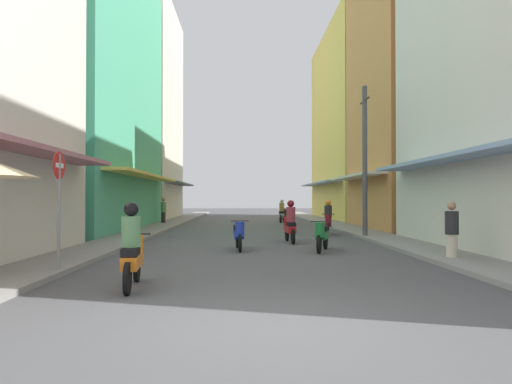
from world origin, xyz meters
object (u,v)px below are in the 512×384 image
object	(u,v)px
street_sign_no_entry	(59,195)
motorbike_red	(290,224)
motorbike_maroon	(328,219)
pedestrian_crossing	(163,209)
motorbike_silver	(282,212)
motorbike_blue	(239,234)
motorbike_green	(322,235)
motorbike_black	(289,217)
utility_pole	(365,160)
motorbike_orange	(132,250)
pedestrian_foreground	(452,232)

from	to	relation	value
street_sign_no_entry	motorbike_red	bearing A→B (deg)	50.30
motorbike_maroon	pedestrian_crossing	size ratio (longest dim) A/B	1.03
motorbike_red	street_sign_no_entry	world-z (taller)	street_sign_no_entry
motorbike_silver	motorbike_blue	xyz separation A→B (m)	(-2.78, -15.94, -0.20)
motorbike_silver	motorbike_green	bearing A→B (deg)	-90.69
motorbike_black	motorbike_maroon	bearing A→B (deg)	-81.10
motorbike_maroon	utility_pole	size ratio (longest dim) A/B	0.29
motorbike_black	motorbike_blue	bearing A→B (deg)	-102.68
motorbike_blue	street_sign_no_entry	world-z (taller)	street_sign_no_entry
motorbike_black	pedestrian_crossing	bearing A→B (deg)	171.78
motorbike_blue	pedestrian_crossing	xyz separation A→B (m)	(-4.88, 14.02, 0.47)
motorbike_green	utility_pole	size ratio (longest dim) A/B	0.28
motorbike_orange	motorbike_red	bearing A→B (deg)	65.47
street_sign_no_entry	motorbike_blue	bearing A→B (deg)	49.73
utility_pole	motorbike_blue	bearing A→B (deg)	-142.12
street_sign_no_entry	motorbike_silver	bearing A→B (deg)	72.14
motorbike_blue	motorbike_maroon	bearing A→B (deg)	56.05
utility_pole	street_sign_no_entry	bearing A→B (deg)	-136.50
motorbike_red	motorbike_blue	world-z (taller)	motorbike_red
motorbike_green	utility_pole	bearing A→B (deg)	59.92
motorbike_orange	motorbike_blue	xyz separation A→B (m)	(1.89, 5.89, -0.20)
motorbike_maroon	street_sign_no_entry	world-z (taller)	street_sign_no_entry
utility_pole	motorbike_red	bearing A→B (deg)	-153.25
motorbike_red	street_sign_no_entry	xyz separation A→B (m)	(-5.68, -6.84, 1.01)
motorbike_green	pedestrian_foreground	bearing A→B (deg)	-37.34
motorbike_blue	motorbike_orange	bearing A→B (deg)	-107.75
motorbike_red	utility_pole	xyz separation A→B (m)	(3.27, 1.65, 2.51)
motorbike_black	pedestrian_foreground	size ratio (longest dim) A/B	1.15
motorbike_maroon	pedestrian_crossing	distance (m)	12.01
motorbike_orange	motorbike_green	world-z (taller)	motorbike_orange
motorbike_orange	utility_pole	size ratio (longest dim) A/B	0.29
motorbike_orange	motorbike_silver	distance (m)	22.32
motorbike_maroon	street_sign_no_entry	distance (m)	13.05
motorbike_silver	pedestrian_foreground	bearing A→B (deg)	-81.49
utility_pole	street_sign_no_entry	size ratio (longest dim) A/B	2.37
motorbike_maroon	utility_pole	xyz separation A→B (m)	(1.15, -1.93, 2.51)
pedestrian_crossing	street_sign_no_entry	size ratio (longest dim) A/B	0.65
pedestrian_crossing	pedestrian_foreground	xyz separation A→B (m)	(10.45, -16.71, -0.20)
motorbike_maroon	motorbike_orange	bearing A→B (deg)	-116.44
motorbike_blue	motorbike_red	bearing A→B (deg)	51.43
motorbike_maroon	pedestrian_foreground	size ratio (longest dim) A/B	1.15
motorbike_black	pedestrian_crossing	size ratio (longest dim) A/B	1.03
motorbike_silver	motorbike_blue	world-z (taller)	motorbike_silver
motorbike_red	utility_pole	world-z (taller)	utility_pole
motorbike_orange	motorbike_red	world-z (taller)	same
motorbike_maroon	street_sign_no_entry	bearing A→B (deg)	-126.80
utility_pole	street_sign_no_entry	world-z (taller)	utility_pole
motorbike_green	motorbike_blue	size ratio (longest dim) A/B	0.96
motorbike_green	motorbike_red	xyz separation A→B (m)	(-0.71, 2.77, 0.20)
motorbike_green	motorbike_silver	xyz separation A→B (m)	(0.20, 16.35, 0.20)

